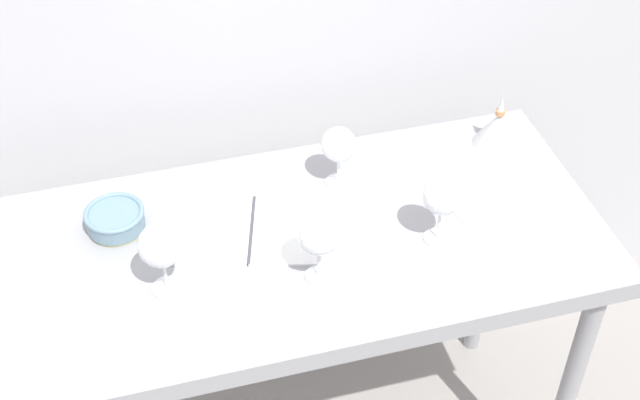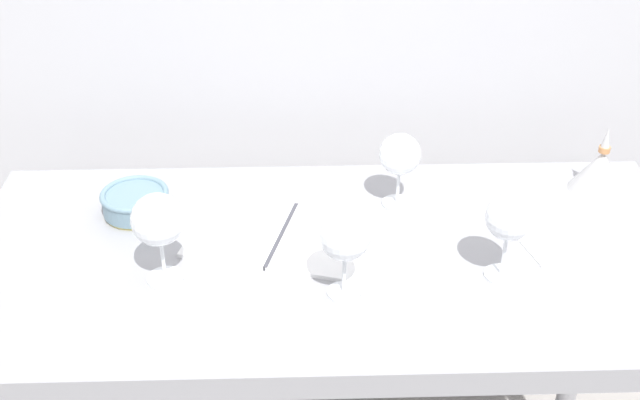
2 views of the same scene
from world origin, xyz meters
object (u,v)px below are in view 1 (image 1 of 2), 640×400
tasting_bowl (115,219)px  open_notebook (252,230)px  decanter_funnel (497,129)px  wine_glass_near_left (161,247)px  wine_glass_near_center (319,236)px  tasting_sheet_upper (466,189)px  wine_glass_near_right (442,198)px  wine_glass_far_right (339,146)px

tasting_bowl → open_notebook: bearing=-17.5°
open_notebook → decanter_funnel: decanter_funnel is taller
wine_glass_near_left → decanter_funnel: (0.88, 0.28, -0.08)m
decanter_funnel → tasting_bowl: bearing=-176.4°
wine_glass_near_center → tasting_sheet_upper: (0.42, 0.18, -0.12)m
tasting_sheet_upper → wine_glass_near_center: bearing=-171.4°
decanter_funnel → wine_glass_near_right: bearing=-133.0°
wine_glass_near_center → wine_glass_near_right: size_ratio=1.00×
wine_glass_far_right → decanter_funnel: wine_glass_far_right is taller
wine_glass_near_center → wine_glass_near_right: 0.29m
tasting_sheet_upper → tasting_bowl: tasting_bowl is taller
wine_glass_near_left → wine_glass_far_right: 0.51m
wine_glass_near_center → decanter_funnel: (0.56, 0.33, -0.07)m
wine_glass_near_right → decanter_funnel: (0.27, 0.29, -0.08)m
wine_glass_near_left → tasting_bowl: size_ratio=1.28×
wine_glass_far_right → tasting_sheet_upper: wine_glass_far_right is taller
tasting_sheet_upper → decanter_funnel: bearing=31.9°
wine_glass_near_left → wine_glass_far_right: size_ratio=1.10×
open_notebook → decanter_funnel: 0.69m
wine_glass_near_left → wine_glass_near_center: bearing=-9.0°
tasting_sheet_upper → wine_glass_far_right: bearing=144.9°
open_notebook → tasting_bowl: tasting_bowl is taller
wine_glass_near_right → tasting_sheet_upper: 0.22m
tasting_sheet_upper → tasting_bowl: size_ratio=1.49×
wine_glass_near_center → decanter_funnel: 0.65m
wine_glass_near_left → wine_glass_far_right: (0.45, 0.24, -0.01)m
wine_glass_far_right → open_notebook: wine_glass_far_right is taller
decanter_funnel → tasting_sheet_upper: bearing=-133.3°
wine_glass_near_right → tasting_bowl: wine_glass_near_right is taller
wine_glass_near_left → tasting_sheet_upper: 0.76m
wine_glass_near_right → wine_glass_far_right: bearing=123.5°
wine_glass_near_center → wine_glass_near_right: bearing=8.2°
wine_glass_near_center → open_notebook: (-0.11, 0.18, -0.12)m
wine_glass_near_center → wine_glass_near_right: same height
wine_glass_near_left → decanter_funnel: size_ratio=1.19×
wine_glass_near_right → tasting_sheet_upper: size_ratio=0.84×
wine_glass_near_right → wine_glass_near_left: wine_glass_near_left is taller
tasting_bowl → decanter_funnel: bearing=3.6°
wine_glass_near_center → wine_glass_near_left: bearing=171.0°
wine_glass_near_right → decanter_funnel: size_ratio=1.15×
open_notebook → wine_glass_near_center: bearing=-42.1°
wine_glass_near_left → tasting_bowl: wine_glass_near_left is taller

